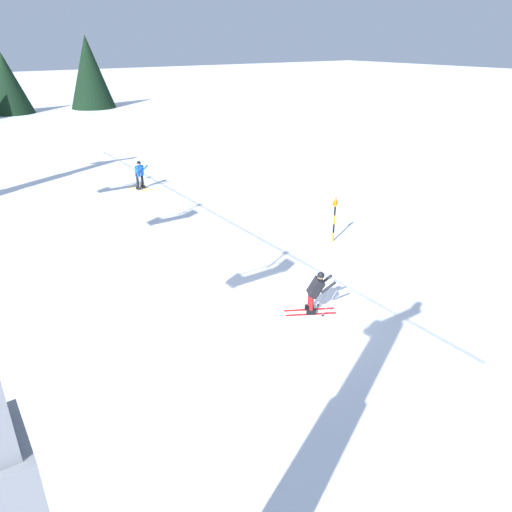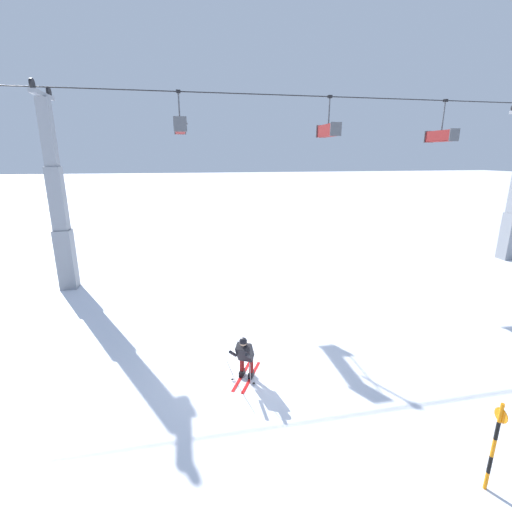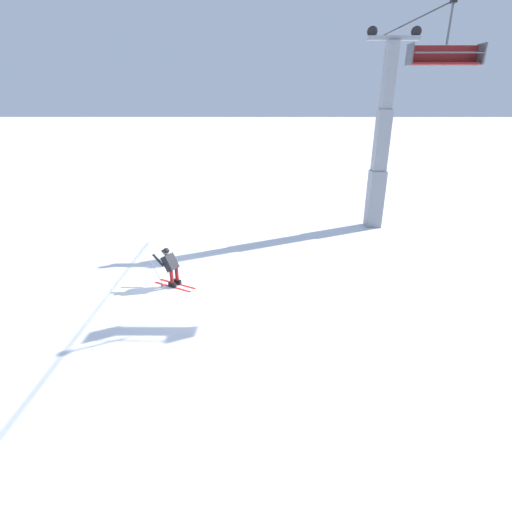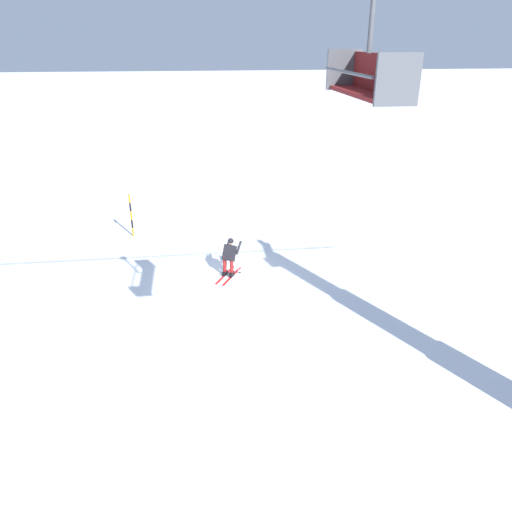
{
  "view_description": "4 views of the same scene",
  "coord_description": "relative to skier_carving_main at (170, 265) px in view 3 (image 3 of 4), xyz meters",
  "views": [
    {
      "loc": [
        -10.0,
        8.25,
        7.88
      ],
      "look_at": [
        -0.51,
        1.75,
        2.6
      ],
      "focal_mm": 33.55,
      "sensor_mm": 36.0,
      "label": 1
    },
    {
      "loc": [
        -1.87,
        -9.49,
        6.22
      ],
      "look_at": [
        0.44,
        1.69,
        3.02
      ],
      "focal_mm": 25.2,
      "sensor_mm": 36.0,
      "label": 2
    },
    {
      "loc": [
        12.38,
        2.51,
        6.27
      ],
      "look_at": [
        0.7,
        2.44,
        1.55
      ],
      "focal_mm": 27.65,
      "sensor_mm": 36.0,
      "label": 3
    },
    {
      "loc": [
        0.81,
        15.69,
        8.0
      ],
      "look_at": [
        -1.1,
        1.22,
        1.5
      ],
      "focal_mm": 34.22,
      "sensor_mm": 36.0,
      "label": 4
    }
  ],
  "objects": [
    {
      "name": "ground_plane",
      "position": [
        0.36,
        0.6,
        -0.79
      ],
      "size": [
        260.0,
        260.0,
        0.0
      ],
      "primitive_type": "plane",
      "color": "white"
    },
    {
      "name": "skier_carving_main",
      "position": [
        0.0,
        0.0,
        0.0
      ],
      "size": [
        1.2,
        1.6,
        1.51
      ],
      "color": "red",
      "rests_on": "ground_plane"
    },
    {
      "name": "lift_tower_near",
      "position": [
        -7.07,
        9.08,
        3.01
      ],
      "size": [
        0.76,
        2.38,
        9.17
      ],
      "color": "gray",
      "rests_on": "ground_plane"
    },
    {
      "name": "chairlift_seat_nearest",
      "position": [
        -1.47,
        9.08,
        6.73
      ],
      "size": [
        0.61,
        2.32,
        1.86
      ],
      "color": "black"
    }
  ]
}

